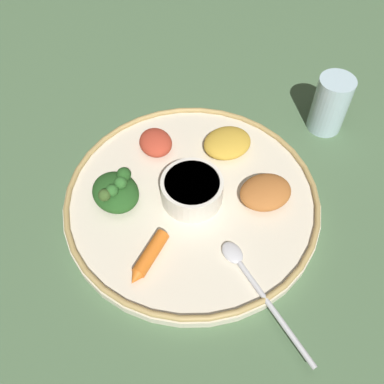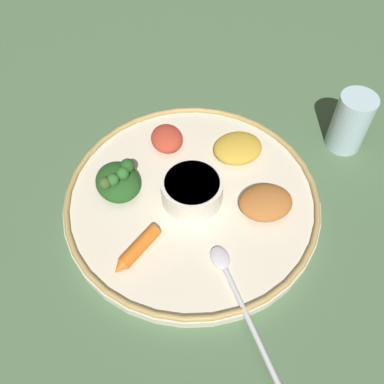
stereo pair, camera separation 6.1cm
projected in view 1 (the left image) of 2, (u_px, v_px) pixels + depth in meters
The scene contains 11 objects.
ground_plane at pixel (192, 204), 0.63m from camera, with size 2.40×2.40×0.00m, color #4C6B47.
platter at pixel (192, 201), 0.63m from camera, with size 0.36×0.36×0.01m, color beige.
platter_rim at pixel (192, 197), 0.62m from camera, with size 0.36×0.36×0.01m, color tan.
center_bowl at pixel (192, 189), 0.61m from camera, with size 0.09×0.09×0.04m.
spoon at pixel (253, 281), 0.54m from camera, with size 0.17×0.09×0.01m.
greens_pile at pixel (116, 191), 0.61m from camera, with size 0.10×0.09×0.05m.
carrot_near_spoon at pixel (148, 257), 0.56m from camera, with size 0.08×0.06×0.02m.
mound_lentil_yellow at pixel (227, 143), 0.67m from camera, with size 0.08×0.06×0.02m, color gold.
mound_berbere_red at pixel (156, 143), 0.67m from camera, with size 0.06×0.05×0.03m, color #B73D28.
mound_chickpea at pixel (265, 192), 0.61m from camera, with size 0.07×0.06×0.03m, color #B2662D.
drinking_glass at pixel (329, 107), 0.69m from camera, with size 0.06×0.06×0.10m.
Camera 1 is at (0.36, -0.04, 0.52)m, focal length 40.89 mm.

